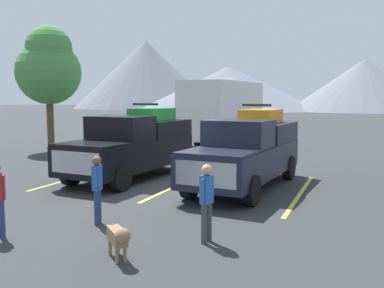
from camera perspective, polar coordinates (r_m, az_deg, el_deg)
The scene contains 12 objects.
ground_plane at distance 13.26m, azimuth -2.63°, elevation -5.87°, with size 240.00×240.00×0.00m, color #2D3033.
pickup_truck_a at distance 14.92m, azimuth -7.90°, elevation 0.01°, with size 2.54×5.60×2.58m.
pickup_truck_b at distance 13.33m, azimuth 7.49°, elevation -0.75°, with size 2.42×5.96×2.58m.
lot_stripe_a at distance 15.69m, azimuth -14.42°, elevation -4.14°, with size 0.12×5.50×0.01m, color gold.
lot_stripe_b at distance 13.80m, azimuth -1.58°, elevation -5.37°, with size 0.12×5.50×0.01m, color gold.
lot_stripe_c at distance 12.78m, azimuth 14.33°, elevation -6.50°, with size 0.12×5.50×0.01m, color gold.
camper_trailer_a at distance 24.18m, azimuth 4.16°, elevation 4.59°, with size 3.18×7.70×3.96m.
person_a at distance 9.55m, azimuth -12.64°, elevation -5.40°, with size 0.24×0.33×1.53m.
person_c at distance 8.16m, azimuth 1.97°, elevation -7.25°, with size 0.24×0.33×1.53m.
dog at distance 7.49m, azimuth -9.79°, elevation -12.23°, with size 0.70×0.64×0.64m.
tree_a at distance 23.35m, azimuth -18.71°, elevation 9.83°, with size 3.33×3.33×6.43m.
mountain_ridge at distance 99.37m, azimuth 11.48°, elevation 8.42°, with size 126.73×47.53×17.80m.
Camera 1 is at (5.45, -11.76, 2.79)m, focal length 39.66 mm.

